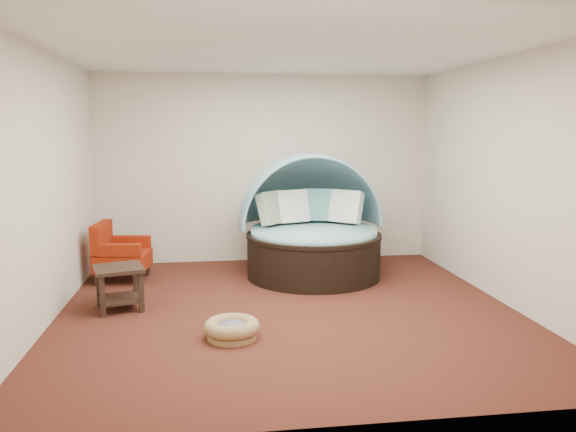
{
  "coord_description": "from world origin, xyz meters",
  "views": [
    {
      "loc": [
        -0.84,
        -5.94,
        1.97
      ],
      "look_at": [
        0.08,
        0.6,
        0.97
      ],
      "focal_mm": 35.0,
      "sensor_mm": 36.0,
      "label": 1
    }
  ],
  "objects": [
    {
      "name": "side_table",
      "position": [
        -1.86,
        0.29,
        0.31
      ],
      "size": [
        0.63,
        0.63,
        0.49
      ],
      "rotation": [
        0.0,
        0.0,
        0.28
      ],
      "color": "black",
      "rests_on": "floor"
    },
    {
      "name": "canopy_daybed",
      "position": [
        0.54,
        1.51,
        0.77
      ],
      "size": [
        2.02,
        1.91,
        1.67
      ],
      "rotation": [
        0.0,
        0.0,
        0.05
      ],
      "color": "black",
      "rests_on": "floor"
    },
    {
      "name": "wall_back",
      "position": [
        0.0,
        2.5,
        1.4
      ],
      "size": [
        5.0,
        0.0,
        5.0
      ],
      "primitive_type": "plane",
      "rotation": [
        1.57,
        0.0,
        0.0
      ],
      "color": "beige",
      "rests_on": "floor"
    },
    {
      "name": "red_armchair",
      "position": [
        -2.05,
        1.55,
        0.36
      ],
      "size": [
        0.73,
        0.73,
        0.78
      ],
      "rotation": [
        0.0,
        0.0,
        -0.1
      ],
      "color": "black",
      "rests_on": "floor"
    },
    {
      "name": "wall_front",
      "position": [
        0.0,
        -2.5,
        1.4
      ],
      "size": [
        5.0,
        0.0,
        5.0
      ],
      "primitive_type": "plane",
      "rotation": [
        -1.57,
        0.0,
        0.0
      ],
      "color": "beige",
      "rests_on": "floor"
    },
    {
      "name": "ceiling",
      "position": [
        0.0,
        0.0,
        2.8
      ],
      "size": [
        5.0,
        5.0,
        0.0
      ],
      "primitive_type": "plane",
      "rotation": [
        3.14,
        0.0,
        0.0
      ],
      "color": "white",
      "rests_on": "wall_back"
    },
    {
      "name": "pet_basket",
      "position": [
        -0.66,
        -0.77,
        0.1
      ],
      "size": [
        0.57,
        0.57,
        0.19
      ],
      "rotation": [
        0.0,
        0.0,
        -0.06
      ],
      "color": "olive",
      "rests_on": "floor"
    },
    {
      "name": "wall_right",
      "position": [
        2.5,
        0.0,
        1.4
      ],
      "size": [
        0.0,
        5.0,
        5.0
      ],
      "primitive_type": "plane",
      "rotation": [
        1.57,
        0.0,
        -1.57
      ],
      "color": "beige",
      "rests_on": "floor"
    },
    {
      "name": "floor",
      "position": [
        0.0,
        0.0,
        0.0
      ],
      "size": [
        5.0,
        5.0,
        0.0
      ],
      "primitive_type": "plane",
      "color": "#4C2115",
      "rests_on": "ground"
    },
    {
      "name": "wall_left",
      "position": [
        -2.5,
        0.0,
        1.4
      ],
      "size": [
        0.0,
        5.0,
        5.0
      ],
      "primitive_type": "plane",
      "rotation": [
        1.57,
        0.0,
        1.57
      ],
      "color": "beige",
      "rests_on": "floor"
    }
  ]
}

